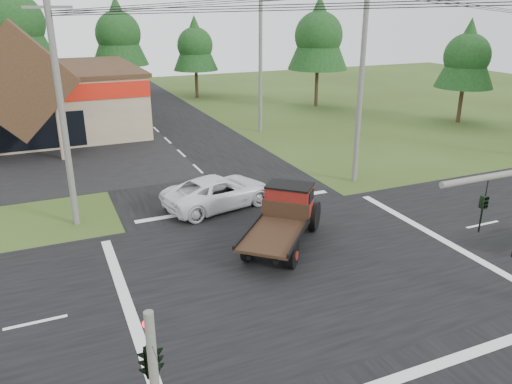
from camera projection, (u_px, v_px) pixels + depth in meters
ground at (300, 265)px, 20.39m from camera, size 120.00×120.00×0.00m
road_ns at (300, 265)px, 20.38m from camera, size 12.00×120.00×0.02m
road_ew at (300, 265)px, 20.38m from camera, size 120.00×12.00×0.02m
traffic_signal_corner at (150, 344)px, 10.06m from camera, size 0.53×2.48×4.40m
utility_pole_nw at (62, 114)px, 22.39m from camera, size 2.00×0.30×10.50m
utility_pole_ne at (361, 82)px, 28.19m from camera, size 2.00×0.30×11.50m
utility_pole_n at (260, 62)px, 40.28m from camera, size 2.00×0.30×11.20m
tree_row_c at (14, 20)px, 48.83m from camera, size 7.28×7.28×13.13m
tree_row_d at (118, 32)px, 53.89m from camera, size 6.16×6.16×11.11m
tree_row_e at (195, 44)px, 55.64m from camera, size 5.04×5.04×9.09m
tree_side_ne at (319, 33)px, 50.32m from camera, size 6.16×6.16×11.11m
tree_side_e_near at (467, 54)px, 43.47m from camera, size 5.04×5.04×9.09m
antique_flatbed_truck at (282, 220)px, 21.61m from camera, size 5.71×5.97×2.50m
white_pickup at (219, 192)px, 26.09m from camera, size 6.40×3.95×1.65m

